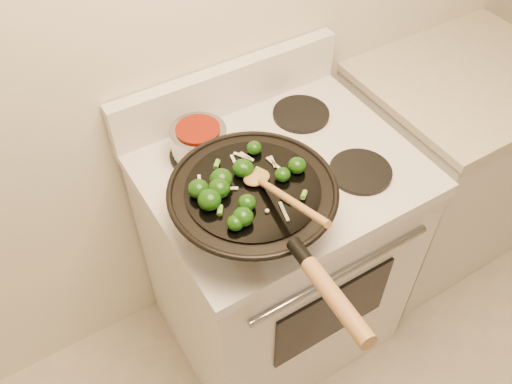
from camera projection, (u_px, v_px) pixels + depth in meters
stove at (275, 254)px, 1.91m from camera, size 0.78×0.67×1.08m
counter_unit at (441, 166)px, 2.23m from camera, size 0.74×0.62×0.91m
wok at (254, 205)px, 1.36m from camera, size 0.43×0.71×0.21m
stirfry at (236, 185)px, 1.30m from camera, size 0.30×0.27×0.05m
wooden_spoon at (275, 190)px, 1.26m from camera, size 0.07×0.31×0.13m
saucepan at (199, 141)px, 1.55m from camera, size 0.16×0.26×0.10m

